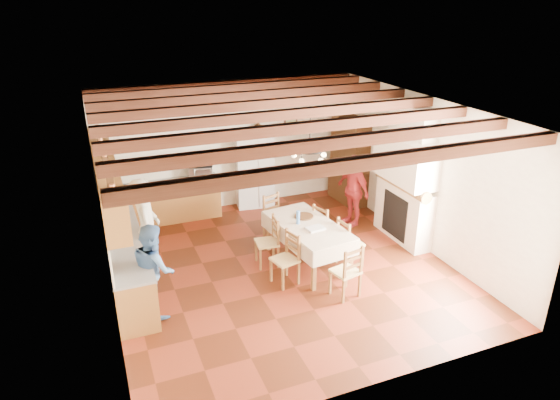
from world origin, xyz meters
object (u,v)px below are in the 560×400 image
at_px(chair_right_far, 326,227).
at_px(chair_left_near, 285,259).
at_px(chair_right_near, 350,242).
at_px(microwave, 201,172).
at_px(hutch, 349,160).
at_px(chair_end_near, 346,270).
at_px(person_woman_blue, 154,269).
at_px(dining_table, 308,228).
at_px(person_man, 147,229).
at_px(refrigerator, 254,170).
at_px(chair_left_far, 267,242).
at_px(chair_end_far, 276,218).
at_px(person_woman_red, 353,190).

bearing_deg(chair_right_far, chair_left_near, 105.65).
bearing_deg(chair_right_near, microwave, 25.57).
bearing_deg(hutch, chair_end_near, -123.36).
bearing_deg(chair_end_near, person_woman_blue, -26.08).
bearing_deg(chair_right_near, chair_right_far, 3.72).
relative_size(dining_table, person_man, 1.05).
distance_m(refrigerator, chair_left_near, 3.70).
height_order(chair_left_far, chair_end_near, same).
height_order(dining_table, microwave, microwave).
xyz_separation_m(chair_end_far, microwave, (-1.11, 1.79, 0.57)).
xyz_separation_m(hutch, chair_end_near, (-2.08, -3.66, -0.57)).
distance_m(hutch, microwave, 3.55).
distance_m(chair_end_far, person_woman_red, 1.86).
bearing_deg(chair_right_far, hutch, -58.81).
bearing_deg(person_man, person_woman_red, -75.13).
bearing_deg(person_woman_blue, chair_left_far, -80.56).
bearing_deg(chair_left_far, chair_end_far, 155.81).
distance_m(refrigerator, chair_end_near, 4.37).
xyz_separation_m(refrigerator, dining_table, (-0.02, -3.13, -0.13)).
bearing_deg(dining_table, chair_right_far, 35.11).
relative_size(dining_table, chair_left_far, 2.07).
bearing_deg(chair_left_near, refrigerator, 155.79).
bearing_deg(person_woman_blue, chair_right_near, -97.08).
xyz_separation_m(hutch, chair_left_near, (-2.88, -2.93, -0.57)).
distance_m(chair_left_near, chair_right_far, 1.54).
relative_size(chair_right_near, chair_end_far, 1.00).
bearing_deg(microwave, chair_end_near, -57.02).
relative_size(dining_table, person_woman_blue, 1.29).
relative_size(chair_left_near, chair_left_far, 1.00).
distance_m(chair_left_far, microwave, 2.84).
bearing_deg(person_woman_red, hutch, 143.75).
distance_m(chair_end_far, person_woman_blue, 3.20).
bearing_deg(chair_end_far, chair_right_far, -60.44).
bearing_deg(hutch, chair_right_far, -132.54).
height_order(refrigerator, person_man, person_man).
xyz_separation_m(chair_left_far, chair_right_near, (1.44, -0.60, 0.00)).
distance_m(dining_table, person_woman_red, 2.08).
distance_m(chair_right_near, person_woman_red, 1.88).
distance_m(hutch, person_woman_blue, 5.90).
distance_m(person_woman_red, microwave, 3.42).
height_order(chair_end_near, person_woman_blue, person_woman_blue).
xyz_separation_m(chair_left_near, microwave, (-0.63, 3.45, 0.57)).
bearing_deg(dining_table, chair_left_near, -143.84).
distance_m(dining_table, microwave, 3.25).
bearing_deg(chair_right_far, chair_end_near, 144.54).
height_order(refrigerator, dining_table, refrigerator).
xyz_separation_m(chair_right_far, person_man, (-3.41, 0.23, 0.47)).
distance_m(chair_left_far, chair_end_near, 1.70).
relative_size(chair_left_far, chair_right_far, 1.00).
relative_size(person_woman_red, microwave, 3.03).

